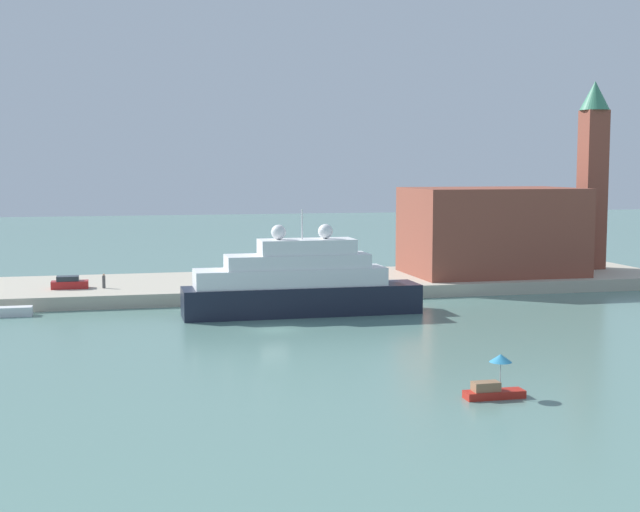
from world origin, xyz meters
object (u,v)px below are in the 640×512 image
Objects in this scene: work_barge at (12,312)px; parked_car at (69,283)px; large_yacht at (299,284)px; harbor_building at (492,231)px; mooring_bollard at (296,286)px; person_figure at (104,281)px; small_motorboat at (494,384)px; bell_tower at (593,168)px.

parked_car is (5.32, 8.98, 1.61)m from work_barge.
large_yacht reaches higher than work_barge.
large_yacht is 33.41m from harbor_building.
work_barge is at bearing 168.79° from large_yacht.
large_yacht is at bearing -32.03° from parked_car.
person_figure is at bearing 165.68° from mooring_bollard.
large_yacht is 24.19m from person_figure.
small_motorboat is 0.99× the size of work_barge.
parked_car is 25.65m from mooring_bollard.
work_barge is (-28.80, 5.71, -2.66)m from large_yacht.
mooring_bollard is (1.45, 8.65, -1.35)m from large_yacht.
large_yacht is 14.65× the size of person_figure.
large_yacht is at bearing -156.39° from bell_tower.
large_yacht is 27.71m from parked_car.
mooring_bollard is (30.25, 2.95, 1.31)m from work_barge.
large_yacht is at bearing -149.76° from harbor_building.
harbor_building is at bearing 16.49° from mooring_bollard.
harbor_building is at bearing 10.84° from work_barge.
bell_tower is at bearing 23.61° from large_yacht.
bell_tower reaches higher than harbor_building.
parked_car is at bearing -176.08° from bell_tower.
work_barge is 30.42m from mooring_bollard.
large_yacht reaches higher than small_motorboat.
small_motorboat is 0.19× the size of harbor_building.
small_motorboat is at bearing -59.76° from parked_car.
small_motorboat is 0.99× the size of parked_car.
bell_tower is at bearing 10.57° from work_barge.
large_yacht is at bearing -99.50° from mooring_bollard.
parked_car is at bearing 170.44° from person_figure.
harbor_building is 17.70m from bell_tower.
person_figure is at bearing -175.27° from bell_tower.
bell_tower is at bearing 3.92° from parked_car.
mooring_bollard is at bearing 80.50° from large_yacht.
harbor_building is (22.95, 52.12, 6.00)m from small_motorboat.
harbor_building is at bearing 30.24° from large_yacht.
parked_car is (-23.48, 14.69, -1.05)m from large_yacht.
harbor_building is 48.65m from person_figure.
harbor_building is 12.64× the size of person_figure.
work_barge is (-34.52, 41.11, -0.51)m from small_motorboat.
harbor_building reaches higher than small_motorboat.
large_yacht is at bearing 99.18° from small_motorboat.
harbor_building is (57.47, 11.00, 6.51)m from work_barge.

